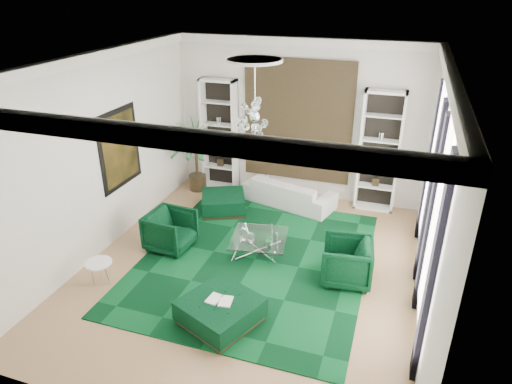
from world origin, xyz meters
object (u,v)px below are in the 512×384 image
(sofa, at_px, (289,192))
(armchair_right, at_px, (347,261))
(side_table, at_px, (100,274))
(ottoman_front, at_px, (220,311))
(coffee_table, at_px, (259,245))
(armchair_left, at_px, (170,230))
(palm, at_px, (196,145))
(ottoman_side, at_px, (223,203))

(sofa, xyz_separation_m, armchair_right, (1.75, -2.65, 0.08))
(side_table, bearing_deg, sofa, 60.48)
(ottoman_front, bearing_deg, coffee_table, 91.36)
(coffee_table, bearing_deg, sofa, 90.00)
(armchair_left, relative_size, palm, 0.36)
(armchair_right, bearing_deg, ottoman_front, -50.64)
(ottoman_side, bearing_deg, coffee_table, -47.05)
(palm, bearing_deg, ottoman_side, -40.82)
(armchair_right, xyz_separation_m, palm, (-4.20, 2.75, 0.80))
(armchair_left, bearing_deg, coffee_table, -73.88)
(sofa, distance_m, coffee_table, 2.30)
(palm, bearing_deg, armchair_right, -33.22)
(coffee_table, distance_m, ottoman_side, 1.98)
(ottoman_side, xyz_separation_m, ottoman_front, (1.40, -3.55, -0.00))
(ottoman_side, bearing_deg, armchair_right, -30.14)
(ottoman_side, height_order, palm, palm)
(sofa, distance_m, armchair_right, 3.18)
(armchair_left, bearing_deg, palm, 19.09)
(armchair_right, bearing_deg, coffee_table, -107.78)
(armchair_right, relative_size, ottoman_side, 0.91)
(ottoman_front, distance_m, side_table, 2.41)
(ottoman_side, relative_size, palm, 0.40)
(armchair_left, relative_size, side_table, 1.86)
(sofa, bearing_deg, side_table, 75.62)
(sofa, height_order, palm, palm)
(armchair_left, distance_m, side_table, 1.62)
(sofa, height_order, armchair_left, armchair_left)
(armchair_right, relative_size, side_table, 1.90)
(ottoman_front, relative_size, palm, 0.44)
(side_table, bearing_deg, palm, 91.35)
(coffee_table, relative_size, side_table, 2.28)
(side_table, bearing_deg, armchair_left, 68.20)
(ottoman_side, bearing_deg, ottoman_front, -68.48)
(ottoman_side, distance_m, palm, 1.76)
(armchair_left, distance_m, coffee_table, 1.80)
(palm, bearing_deg, armchair_left, -75.72)
(coffee_table, distance_m, side_table, 2.99)
(palm, bearing_deg, coffee_table, -44.41)
(coffee_table, distance_m, ottoman_front, 2.10)
(armchair_right, height_order, palm, palm)
(sofa, bearing_deg, coffee_table, 105.14)
(ottoman_side, bearing_deg, sofa, 32.20)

